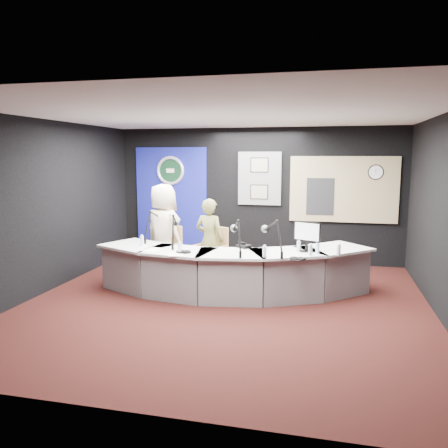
% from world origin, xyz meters
% --- Properties ---
extents(ground, '(6.00, 6.00, 0.00)m').
position_xyz_m(ground, '(0.00, 0.00, 0.00)').
color(ground, black).
rests_on(ground, ground).
extents(ceiling, '(6.00, 6.00, 0.02)m').
position_xyz_m(ceiling, '(0.00, 0.00, 2.80)').
color(ceiling, silver).
rests_on(ceiling, ground).
extents(wall_back, '(6.00, 0.02, 2.80)m').
position_xyz_m(wall_back, '(0.00, 3.00, 1.40)').
color(wall_back, black).
rests_on(wall_back, ground).
extents(wall_front, '(6.00, 0.02, 2.80)m').
position_xyz_m(wall_front, '(0.00, -3.00, 1.40)').
color(wall_front, black).
rests_on(wall_front, ground).
extents(wall_left, '(0.02, 6.00, 2.80)m').
position_xyz_m(wall_left, '(-3.00, 0.00, 1.40)').
color(wall_left, black).
rests_on(wall_left, ground).
extents(wall_right, '(0.02, 6.00, 2.80)m').
position_xyz_m(wall_right, '(3.00, 0.00, 1.40)').
color(wall_right, black).
rests_on(wall_right, ground).
extents(broadcast_desk, '(4.50, 1.90, 0.75)m').
position_xyz_m(broadcast_desk, '(-0.05, 0.55, 0.38)').
color(broadcast_desk, silver).
rests_on(broadcast_desk, ground).
extents(backdrop_panel, '(1.60, 0.05, 2.30)m').
position_xyz_m(backdrop_panel, '(-1.90, 2.97, 1.25)').
color(backdrop_panel, navy).
rests_on(backdrop_panel, wall_back).
extents(agency_seal, '(0.63, 0.07, 0.63)m').
position_xyz_m(agency_seal, '(-1.90, 2.93, 1.90)').
color(agency_seal, silver).
rests_on(agency_seal, backdrop_panel).
extents(seal_center, '(0.48, 0.01, 0.48)m').
position_xyz_m(seal_center, '(-1.90, 2.94, 1.90)').
color(seal_center, black).
rests_on(seal_center, backdrop_panel).
extents(pinboard, '(0.90, 0.04, 1.10)m').
position_xyz_m(pinboard, '(0.05, 2.97, 1.75)').
color(pinboard, slate).
rests_on(pinboard, wall_back).
extents(framed_photo_upper, '(0.34, 0.02, 0.27)m').
position_xyz_m(framed_photo_upper, '(0.05, 2.94, 2.03)').
color(framed_photo_upper, gray).
rests_on(framed_photo_upper, pinboard).
extents(framed_photo_lower, '(0.34, 0.02, 0.27)m').
position_xyz_m(framed_photo_lower, '(0.05, 2.94, 1.47)').
color(framed_photo_lower, gray).
rests_on(framed_photo_lower, pinboard).
extents(booth_window_frame, '(2.12, 0.06, 1.32)m').
position_xyz_m(booth_window_frame, '(1.75, 2.97, 1.55)').
color(booth_window_frame, tan).
rests_on(booth_window_frame, wall_back).
extents(booth_glow, '(2.00, 0.02, 1.20)m').
position_xyz_m(booth_glow, '(1.75, 2.96, 1.55)').
color(booth_glow, beige).
rests_on(booth_glow, booth_window_frame).
extents(equipment_rack, '(0.55, 0.02, 0.75)m').
position_xyz_m(equipment_rack, '(1.30, 2.94, 1.40)').
color(equipment_rack, black).
rests_on(equipment_rack, booth_window_frame).
extents(wall_clock, '(0.28, 0.01, 0.28)m').
position_xyz_m(wall_clock, '(2.35, 2.94, 1.90)').
color(wall_clock, white).
rests_on(wall_clock, booth_window_frame).
extents(armchair_left, '(0.70, 0.70, 0.93)m').
position_xyz_m(armchair_left, '(-1.41, 1.19, 0.46)').
color(armchair_left, tan).
rests_on(armchair_left, ground).
extents(armchair_right, '(0.73, 0.73, 0.98)m').
position_xyz_m(armchair_right, '(-0.55, 1.19, 0.49)').
color(armchair_right, tan).
rests_on(armchair_right, ground).
extents(draped_jacket, '(0.49, 0.32, 0.70)m').
position_xyz_m(draped_jacket, '(-1.55, 1.41, 0.62)').
color(draped_jacket, slate).
rests_on(draped_jacket, armchair_left).
extents(person_man, '(1.00, 0.90, 1.72)m').
position_xyz_m(person_man, '(-1.41, 1.19, 0.86)').
color(person_man, beige).
rests_on(person_man, ground).
extents(person_woman, '(0.61, 0.47, 1.48)m').
position_xyz_m(person_woman, '(-0.55, 1.19, 0.74)').
color(person_woman, brown).
rests_on(person_woman, ground).
extents(computer_monitor, '(0.46, 0.23, 0.34)m').
position_xyz_m(computer_monitor, '(1.16, 0.55, 1.07)').
color(computer_monitor, black).
rests_on(computer_monitor, broadcast_desk).
extents(desk_phone, '(0.25, 0.24, 0.05)m').
position_xyz_m(desk_phone, '(0.17, 0.64, 0.78)').
color(desk_phone, black).
rests_on(desk_phone, broadcast_desk).
extents(headphones_near, '(0.22, 0.22, 0.04)m').
position_xyz_m(headphones_near, '(1.07, -0.02, 0.77)').
color(headphones_near, black).
rests_on(headphones_near, broadcast_desk).
extents(headphones_far, '(0.21, 0.21, 0.04)m').
position_xyz_m(headphones_far, '(-0.66, 0.05, 0.77)').
color(headphones_far, black).
rests_on(headphones_far, broadcast_desk).
extents(paper_stack, '(0.28, 0.36, 0.00)m').
position_xyz_m(paper_stack, '(-1.20, 0.14, 0.75)').
color(paper_stack, white).
rests_on(paper_stack, broadcast_desk).
extents(notepad, '(0.30, 0.36, 0.00)m').
position_xyz_m(notepad, '(-0.74, -0.06, 0.75)').
color(notepad, white).
rests_on(notepad, broadcast_desk).
extents(boom_mic_a, '(0.22, 0.73, 0.60)m').
position_xyz_m(boom_mic_a, '(-1.46, 0.89, 1.05)').
color(boom_mic_a, black).
rests_on(boom_mic_a, broadcast_desk).
extents(boom_mic_b, '(0.27, 0.72, 0.60)m').
position_xyz_m(boom_mic_b, '(-0.97, 0.52, 1.05)').
color(boom_mic_b, black).
rests_on(boom_mic_b, broadcast_desk).
extents(boom_mic_c, '(0.34, 0.70, 0.60)m').
position_xyz_m(boom_mic_c, '(0.15, 0.18, 1.05)').
color(boom_mic_c, black).
rests_on(boom_mic_c, broadcast_desk).
extents(boom_mic_d, '(0.44, 0.65, 0.60)m').
position_xyz_m(boom_mic_d, '(0.68, 0.26, 1.05)').
color(boom_mic_d, black).
rests_on(boom_mic_d, broadcast_desk).
extents(water_bottles, '(3.21, 0.60, 0.18)m').
position_xyz_m(water_bottles, '(0.07, 0.28, 0.84)').
color(water_bottles, silver).
rests_on(water_bottles, broadcast_desk).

